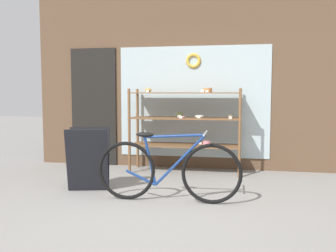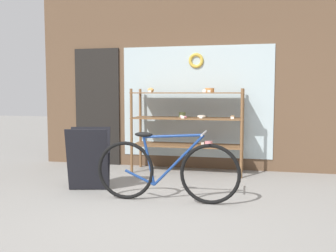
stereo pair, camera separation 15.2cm
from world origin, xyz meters
name	(u,v)px [view 1 (the left image)]	position (x,y,z in m)	size (l,w,h in m)	color
ground_plane	(146,213)	(0.00, 0.00, 0.00)	(30.00, 30.00, 0.00)	gray
storefront_facade	(180,72)	(-0.04, 2.58, 1.67)	(5.27, 0.13, 3.43)	brown
display_case	(186,120)	(0.13, 2.17, 0.86)	(1.80, 0.54, 1.39)	brown
bicycle	(168,170)	(0.15, 0.47, 0.38)	(1.76, 0.46, 0.85)	black
sandwich_board	(88,159)	(-0.99, 0.77, 0.42)	(0.61, 0.50, 0.83)	black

